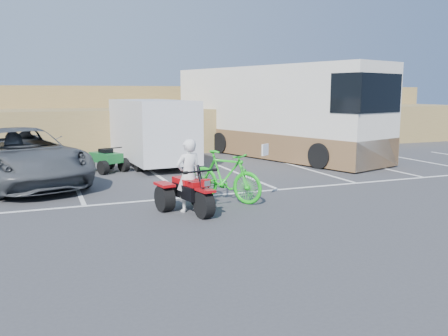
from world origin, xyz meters
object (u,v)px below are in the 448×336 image
object	(u,v)px
grey_pickup	(20,157)
cargo_trailer	(152,130)
quad_atv_green	(107,172)
rider	(188,176)
rv_motorhome	(274,118)
red_trike_atv	(192,213)
green_dirt_bike	(225,176)
quad_atv_blue	(41,174)

from	to	relation	value
grey_pickup	cargo_trailer	xyz separation A→B (m)	(4.63, 2.45, 0.49)
quad_atv_green	rider	bearing A→B (deg)	-105.93
grey_pickup	cargo_trailer	distance (m)	5.26
rider	cargo_trailer	world-z (taller)	cargo_trailer
cargo_trailer	rv_motorhome	world-z (taller)	rv_motorhome
grey_pickup	red_trike_atv	bearing A→B (deg)	-71.19
red_trike_atv	green_dirt_bike	xyz separation A→B (m)	(1.16, 0.83, 0.65)
red_trike_atv	rv_motorhome	bearing A→B (deg)	41.45
grey_pickup	rider	bearing A→B (deg)	-70.61
grey_pickup	cargo_trailer	world-z (taller)	cargo_trailer
red_trike_atv	rider	size ratio (longest dim) A/B	0.97
rider	quad_atv_green	bearing A→B (deg)	-91.91
red_trike_atv	green_dirt_bike	bearing A→B (deg)	24.78
red_trike_atv	cargo_trailer	size ratio (longest dim) A/B	0.31
rider	green_dirt_bike	size ratio (longest dim) A/B	0.79
grey_pickup	cargo_trailer	bearing A→B (deg)	10.61
red_trike_atv	quad_atv_blue	world-z (taller)	red_trike_atv
red_trike_atv	rv_motorhome	size ratio (longest dim) A/B	0.15
rider	green_dirt_bike	distance (m)	1.39
grey_pickup	rv_motorhome	xyz separation A→B (m)	(10.22, 3.13, 0.80)
cargo_trailer	quad_atv_green	bearing A→B (deg)	-154.83
quad_atv_blue	rider	bearing A→B (deg)	-62.64
grey_pickup	quad_atv_blue	size ratio (longest dim) A/B	3.94
red_trike_atv	quad_atv_blue	size ratio (longest dim) A/B	1.07
rider	cargo_trailer	bearing A→B (deg)	-107.45
quad_atv_green	cargo_trailer	bearing A→B (deg)	3.44
cargo_trailer	quad_atv_blue	distance (m)	4.32
rv_motorhome	quad_atv_green	xyz separation A→B (m)	(-7.48, -1.70, -1.65)
red_trike_atv	rv_motorhome	world-z (taller)	rv_motorhome
green_dirt_bike	grey_pickup	world-z (taller)	grey_pickup
rider	rv_motorhome	size ratio (longest dim) A/B	0.16
rv_motorhome	green_dirt_bike	bearing A→B (deg)	-142.76
red_trike_atv	grey_pickup	bearing A→B (deg)	115.26
rider	grey_pickup	xyz separation A→B (m)	(-3.76, 5.04, -0.00)
green_dirt_bike	quad_atv_green	size ratio (longest dim) A/B	1.55
rider	cargo_trailer	distance (m)	7.56
rv_motorhome	quad_atv_blue	size ratio (longest dim) A/B	6.97
green_dirt_bike	grey_pickup	size ratio (longest dim) A/B	0.35
red_trike_atv	rider	xyz separation A→B (m)	(-0.03, 0.15, 0.86)
green_dirt_bike	cargo_trailer	size ratio (longest dim) A/B	0.40
rider	red_trike_atv	bearing A→B (deg)	90.00
rv_motorhome	quad_atv_blue	bearing A→B (deg)	170.68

